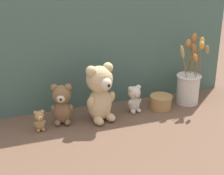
{
  "coord_description": "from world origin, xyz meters",
  "views": [
    {
      "loc": [
        -0.48,
        -1.31,
        0.7
      ],
      "look_at": [
        0.0,
        0.02,
        0.14
      ],
      "focal_mm": 55.0,
      "sensor_mm": 36.0,
      "label": 1
    }
  ],
  "objects_px": {
    "teddy_bear_large": "(100,92)",
    "decorative_tin_tall": "(161,102)",
    "teddy_bear_tiny": "(40,120)",
    "teddy_bear_medium": "(62,103)",
    "flower_vase": "(189,84)",
    "teddy_bear_small": "(134,98)"
  },
  "relations": [
    {
      "from": "teddy_bear_medium",
      "to": "decorative_tin_tall",
      "type": "xyz_separation_m",
      "value": [
        0.47,
        -0.01,
        -0.06
      ]
    },
    {
      "from": "teddy_bear_medium",
      "to": "flower_vase",
      "type": "xyz_separation_m",
      "value": [
        0.63,
        0.01,
        0.0
      ]
    },
    {
      "from": "teddy_bear_tiny",
      "to": "decorative_tin_tall",
      "type": "relative_size",
      "value": 0.87
    },
    {
      "from": "teddy_bear_tiny",
      "to": "flower_vase",
      "type": "height_order",
      "value": "flower_vase"
    },
    {
      "from": "teddy_bear_small",
      "to": "flower_vase",
      "type": "relative_size",
      "value": 0.38
    },
    {
      "from": "teddy_bear_large",
      "to": "decorative_tin_tall",
      "type": "xyz_separation_m",
      "value": [
        0.31,
        0.02,
        -0.1
      ]
    },
    {
      "from": "teddy_bear_large",
      "to": "teddy_bear_small",
      "type": "height_order",
      "value": "teddy_bear_large"
    },
    {
      "from": "teddy_bear_tiny",
      "to": "teddy_bear_small",
      "type": "bearing_deg",
      "value": 4.23
    },
    {
      "from": "teddy_bear_medium",
      "to": "teddy_bear_tiny",
      "type": "xyz_separation_m",
      "value": [
        -0.1,
        -0.03,
        -0.05
      ]
    },
    {
      "from": "teddy_bear_medium",
      "to": "teddy_bear_small",
      "type": "height_order",
      "value": "teddy_bear_medium"
    },
    {
      "from": "flower_vase",
      "to": "teddy_bear_medium",
      "type": "bearing_deg",
      "value": -179.25
    },
    {
      "from": "teddy_bear_medium",
      "to": "teddy_bear_tiny",
      "type": "bearing_deg",
      "value": -162.28
    },
    {
      "from": "flower_vase",
      "to": "teddy_bear_tiny",
      "type": "bearing_deg",
      "value": -176.77
    },
    {
      "from": "teddy_bear_small",
      "to": "decorative_tin_tall",
      "type": "relative_size",
      "value": 1.23
    },
    {
      "from": "teddy_bear_large",
      "to": "teddy_bear_tiny",
      "type": "height_order",
      "value": "teddy_bear_large"
    },
    {
      "from": "teddy_bear_medium",
      "to": "teddy_bear_large",
      "type": "bearing_deg",
      "value": -10.92
    },
    {
      "from": "teddy_bear_tiny",
      "to": "flower_vase",
      "type": "distance_m",
      "value": 0.74
    },
    {
      "from": "teddy_bear_large",
      "to": "teddy_bear_medium",
      "type": "height_order",
      "value": "teddy_bear_large"
    },
    {
      "from": "teddy_bear_medium",
      "to": "teddy_bear_small",
      "type": "bearing_deg",
      "value": -0.07
    },
    {
      "from": "teddy_bear_large",
      "to": "teddy_bear_tiny",
      "type": "xyz_separation_m",
      "value": [
        -0.27,
        -0.0,
        -0.09
      ]
    },
    {
      "from": "teddy_bear_medium",
      "to": "flower_vase",
      "type": "bearing_deg",
      "value": 0.75
    },
    {
      "from": "decorative_tin_tall",
      "to": "teddy_bear_tiny",
      "type": "bearing_deg",
      "value": -177.4
    }
  ]
}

